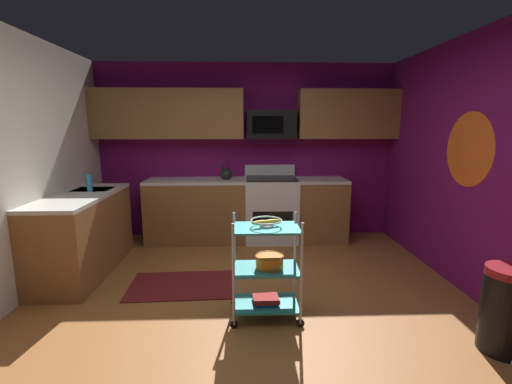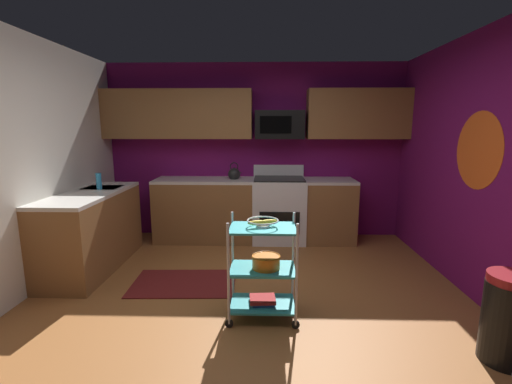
{
  "view_description": "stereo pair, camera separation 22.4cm",
  "coord_description": "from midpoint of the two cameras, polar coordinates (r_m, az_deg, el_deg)",
  "views": [
    {
      "loc": [
        -0.06,
        -3.0,
        1.68
      ],
      "look_at": [
        0.07,
        0.38,
        1.05
      ],
      "focal_mm": 24.85,
      "sensor_mm": 36.0,
      "label": 1
    },
    {
      "loc": [
        0.17,
        -3.0,
        1.68
      ],
      "look_at": [
        0.07,
        0.38,
        1.05
      ],
      "focal_mm": 24.85,
      "sensor_mm": 36.0,
      "label": 2
    }
  ],
  "objects": [
    {
      "name": "oven_range",
      "position": [
        5.25,
        1.2,
        -2.68
      ],
      "size": [
        0.76,
        0.65,
        1.1
      ],
      "color": "white",
      "rests_on": "ground"
    },
    {
      "name": "floor",
      "position": [
        3.45,
        -2.97,
        -18.97
      ],
      "size": [
        4.4,
        4.8,
        0.04
      ],
      "primitive_type": "cube",
      "color": "#995B2D",
      "rests_on": "ground"
    },
    {
      "name": "wall_back",
      "position": [
        5.45,
        -2.76,
        6.53
      ],
      "size": [
        4.52,
        0.06,
        2.6
      ],
      "primitive_type": "cube",
      "color": "#6B1156",
      "rests_on": "ground"
    },
    {
      "name": "mixing_bowl_large",
      "position": [
        3.14,
        0.11,
        -11.11
      ],
      "size": [
        0.25,
        0.25,
        0.11
      ],
      "color": "orange",
      "rests_on": "rolling_cart"
    },
    {
      "name": "dish_soap_bottle",
      "position": [
        4.67,
        -26.48,
        1.31
      ],
      "size": [
        0.06,
        0.06,
        0.2
      ],
      "primitive_type": "cylinder",
      "color": "#2D8CBF",
      "rests_on": "counter_run"
    },
    {
      "name": "floor_rug",
      "position": [
        4.01,
        -13.45,
        -14.4
      ],
      "size": [
        1.12,
        0.74,
        0.01
      ],
      "primitive_type": "cube",
      "rotation": [
        0.0,
        0.0,
        0.04
      ],
      "color": "maroon",
      "rests_on": "ground"
    },
    {
      "name": "wall_flower_decal",
      "position": [
        4.08,
        29.71,
        5.95
      ],
      "size": [
        0.0,
        0.75,
        0.75
      ],
      "primitive_type": "cylinder",
      "rotation": [
        0.0,
        1.57,
        0.0
      ],
      "color": "#E5591E"
    },
    {
      "name": "trash_can",
      "position": [
        3.29,
        33.64,
        -15.59
      ],
      "size": [
        0.34,
        0.42,
        0.66
      ],
      "color": "black",
      "rests_on": "ground"
    },
    {
      "name": "rolling_cart",
      "position": [
        3.17,
        -0.44,
        -12.22
      ],
      "size": [
        0.63,
        0.4,
        0.91
      ],
      "color": "silver",
      "rests_on": "ground"
    },
    {
      "name": "wall_right",
      "position": [
        3.73,
        33.59,
        2.95
      ],
      "size": [
        0.06,
        4.8,
        2.6
      ],
      "primitive_type": "cube",
      "color": "#6B1156",
      "rests_on": "ground"
    },
    {
      "name": "book_stack",
      "position": [
        3.29,
        -0.43,
        -17.0
      ],
      "size": [
        0.24,
        0.2,
        0.05
      ],
      "color": "#1E4C8C",
      "rests_on": "rolling_cart"
    },
    {
      "name": "microwave",
      "position": [
        5.22,
        1.18,
        10.76
      ],
      "size": [
        0.7,
        0.39,
        0.4
      ],
      "color": "black"
    },
    {
      "name": "counter_run",
      "position": [
        4.92,
        -10.81,
        -3.96
      ],
      "size": [
        3.66,
        2.2,
        0.92
      ],
      "color": "brown",
      "rests_on": "ground"
    },
    {
      "name": "fruit_bowl",
      "position": [
        3.03,
        -0.45,
        -4.82
      ],
      "size": [
        0.27,
        0.27,
        0.07
      ],
      "color": "silver",
      "rests_on": "rolling_cart"
    },
    {
      "name": "kettle",
      "position": [
        5.16,
        -6.05,
        2.88
      ],
      "size": [
        0.21,
        0.18,
        0.26
      ],
      "color": "black",
      "rests_on": "counter_run"
    },
    {
      "name": "upper_cabinets",
      "position": [
        5.24,
        -3.73,
        12.38
      ],
      "size": [
        4.4,
        0.33,
        0.7
      ],
      "color": "brown"
    }
  ]
}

